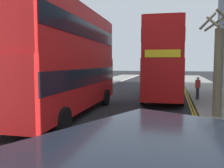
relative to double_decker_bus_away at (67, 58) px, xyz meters
name	(u,v)px	position (x,y,z in m)	size (l,w,h in m)	color
sidewalk_left	(36,100)	(-4.23, 3.71, -2.96)	(4.00, 80.00, 0.14)	#9E9991
kerb_line_outer	(196,114)	(6.67, 1.71, -3.03)	(0.10, 56.00, 0.01)	yellow
kerb_line_inner	(193,114)	(6.51, 1.71, -3.03)	(0.10, 56.00, 0.01)	yellow
double_decker_bus_away	(67,58)	(0.00, 0.00, 0.00)	(2.98, 10.86, 5.64)	red
double_decker_bus_oncoming	(163,60)	(4.59, 7.65, 0.00)	(3.13, 10.90, 5.64)	#B20F0F
pedestrian_far	(198,88)	(7.17, 6.55, -2.04)	(0.34, 0.22, 1.62)	#2D2D38
street_tree_near	(218,67)	(7.57, 0.85, -0.47)	(1.80, 1.73, 5.31)	#6B6047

